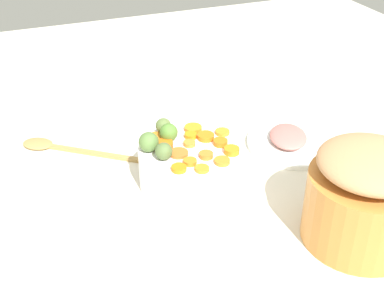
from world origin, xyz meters
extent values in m
cube|color=beige|center=(0.00, 0.00, 0.01)|extent=(2.40, 2.40, 0.02)
cylinder|color=white|center=(0.04, -0.03, 0.06)|extent=(0.23, 0.23, 0.09)
cylinder|color=#CB8138|center=(-0.24, -0.26, 0.09)|extent=(0.21, 0.21, 0.14)
ellipsoid|color=tan|center=(-0.24, -0.26, 0.19)|extent=(0.19, 0.19, 0.06)
cylinder|color=orange|center=(0.02, 0.00, 0.11)|extent=(0.05, 0.05, 0.01)
cylinder|color=orange|center=(-0.04, -0.07, 0.11)|extent=(0.04, 0.04, 0.01)
cylinder|color=orange|center=(0.08, -0.05, 0.11)|extent=(0.03, 0.03, 0.01)
cylinder|color=orange|center=(0.10, -0.06, 0.11)|extent=(0.05, 0.05, 0.01)
cylinder|color=orange|center=(-0.01, -0.05, 0.11)|extent=(0.04, 0.04, 0.01)
cylinder|color=orange|center=(0.06, -0.08, 0.11)|extent=(0.05, 0.05, 0.01)
cylinder|color=orange|center=(0.05, -0.03, 0.11)|extent=(0.03, 0.03, 0.01)
cylinder|color=orange|center=(0.07, -0.12, 0.11)|extent=(0.04, 0.04, 0.01)
cylinder|color=orange|center=(-0.01, -0.10, 0.11)|extent=(0.03, 0.03, 0.01)
cylinder|color=orange|center=(-0.03, 0.02, 0.11)|extent=(0.03, 0.03, 0.01)
cylinder|color=orange|center=(0.06, 0.02, 0.11)|extent=(0.05, 0.05, 0.01)
cylinder|color=orange|center=(0.10, 0.02, 0.11)|extent=(0.04, 0.04, 0.01)
cylinder|color=orange|center=(-0.02, -0.01, 0.11)|extent=(0.03, 0.03, 0.01)
cylinder|color=orange|center=(0.03, -0.09, 0.11)|extent=(0.04, 0.04, 0.01)
cylinder|color=orange|center=(-0.05, -0.02, 0.11)|extent=(0.04, 0.04, 0.01)
sphere|color=#538133|center=(0.08, 0.00, 0.13)|extent=(0.04, 0.04, 0.04)
sphere|color=#57793B|center=(0.06, 0.05, 0.13)|extent=(0.04, 0.04, 0.04)
sphere|color=#536C39|center=(0.02, 0.03, 0.12)|extent=(0.04, 0.04, 0.04)
sphere|color=#5C723B|center=(0.12, 0.00, 0.12)|extent=(0.03, 0.03, 0.03)
cube|color=#AD874A|center=(0.22, 0.14, 0.02)|extent=(0.16, 0.20, 0.01)
ellipsoid|color=#AD874A|center=(0.31, 0.26, 0.03)|extent=(0.09, 0.09, 0.01)
cylinder|color=white|center=(0.09, -0.32, 0.03)|extent=(0.22, 0.22, 0.01)
ellipsoid|color=#C3716A|center=(0.10, -0.31, 0.04)|extent=(0.15, 0.13, 0.02)
camera|label=1|loc=(-0.82, 0.30, 0.68)|focal=48.86mm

